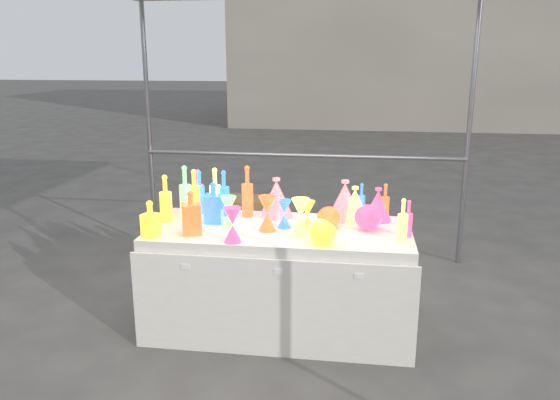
# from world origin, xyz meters

# --- Properties ---
(ground) EXTENTS (80.00, 80.00, 0.00)m
(ground) POSITION_xyz_m (0.00, 0.00, 0.00)
(ground) COLOR #62605A
(ground) RESTS_ON ground
(display_table) EXTENTS (1.84, 0.83, 0.75)m
(display_table) POSITION_xyz_m (0.00, -0.01, 0.37)
(display_table) COLOR white
(display_table) RESTS_ON ground
(background_building) EXTENTS (14.00, 6.00, 6.00)m
(background_building) POSITION_xyz_m (4.00, 14.00, 3.00)
(background_building) COLOR #ABA18F
(background_building) RESTS_ON ground
(cardboard_box_closed) EXTENTS (0.54, 0.41, 0.38)m
(cardboard_box_closed) POSITION_xyz_m (-0.70, 2.18, 0.19)
(cardboard_box_closed) COLOR olive
(cardboard_box_closed) RESTS_ON ground
(cardboard_box_flat) EXTENTS (0.91, 0.78, 0.07)m
(cardboard_box_flat) POSITION_xyz_m (0.18, 2.28, 0.03)
(cardboard_box_flat) COLOR olive
(cardboard_box_flat) RESTS_ON ground
(bottle_0) EXTENTS (0.10, 0.10, 0.34)m
(bottle_0) POSITION_xyz_m (-0.68, 0.25, 0.92)
(bottle_0) COLOR red
(bottle_0) RESTS_ON display_table
(bottle_1) EXTENTS (0.10, 0.10, 0.34)m
(bottle_1) POSITION_xyz_m (-0.46, 0.25, 0.92)
(bottle_1) COLOR #1B974F
(bottle_1) RESTS_ON display_table
(bottle_2) EXTENTS (0.09, 0.09, 0.38)m
(bottle_2) POSITION_xyz_m (-0.28, 0.25, 0.94)
(bottle_2) COLOR orange
(bottle_2) RESTS_ON display_table
(bottle_3) EXTENTS (0.10, 0.10, 0.32)m
(bottle_3) POSITION_xyz_m (-0.68, 0.35, 0.91)
(bottle_3) COLOR blue
(bottle_3) RESTS_ON display_table
(bottle_4) EXTENTS (0.10, 0.10, 0.36)m
(bottle_4) POSITION_xyz_m (-0.52, 0.24, 0.93)
(bottle_4) COLOR #157285
(bottle_4) RESTS_ON display_table
(bottle_5) EXTENTS (0.10, 0.10, 0.40)m
(bottle_5) POSITION_xyz_m (-0.71, 0.13, 0.95)
(bottle_5) COLOR #BD25A3
(bottle_5) RESTS_ON display_table
(bottle_6) EXTENTS (0.11, 0.11, 0.34)m
(bottle_6) POSITION_xyz_m (-0.83, 0.05, 0.92)
(bottle_6) COLOR red
(bottle_6) RESTS_ON display_table
(bottle_7) EXTENTS (0.10, 0.10, 0.33)m
(bottle_7) POSITION_xyz_m (-0.65, 0.28, 0.91)
(bottle_7) COLOR #1B974F
(bottle_7) RESTS_ON display_table
(decanter_0) EXTENTS (0.12, 0.12, 0.25)m
(decanter_0) POSITION_xyz_m (-0.81, -0.31, 0.87)
(decanter_0) COLOR red
(decanter_0) RESTS_ON display_table
(decanter_1) EXTENTS (0.16, 0.16, 0.30)m
(decanter_1) POSITION_xyz_m (-0.57, -0.21, 0.90)
(decanter_1) COLOR orange
(decanter_1) RESTS_ON display_table
(decanter_2) EXTENTS (0.13, 0.13, 0.29)m
(decanter_2) POSITION_xyz_m (-0.49, 0.06, 0.90)
(decanter_2) COLOR #1B974F
(decanter_2) RESTS_ON display_table
(hourglass_0) EXTENTS (0.14, 0.14, 0.24)m
(hourglass_0) POSITION_xyz_m (-0.08, -0.07, 0.87)
(hourglass_0) COLOR orange
(hourglass_0) RESTS_ON display_table
(hourglass_1) EXTENTS (0.12, 0.12, 0.23)m
(hourglass_1) POSITION_xyz_m (-0.26, -0.34, 0.86)
(hourglass_1) COLOR blue
(hourglass_1) RESTS_ON display_table
(hourglass_2) EXTENTS (0.16, 0.16, 0.25)m
(hourglass_2) POSITION_xyz_m (0.16, -0.12, 0.87)
(hourglass_2) COLOR #157285
(hourglass_2) RESTS_ON display_table
(hourglass_3) EXTENTS (0.13, 0.13, 0.23)m
(hourglass_3) POSITION_xyz_m (-0.35, -0.05, 0.86)
(hourglass_3) COLOR #BD25A3
(hourglass_3) RESTS_ON display_table
(hourglass_4) EXTENTS (0.11, 0.11, 0.21)m
(hourglass_4) POSITION_xyz_m (0.19, -0.04, 0.86)
(hourglass_4) COLOR red
(hourglass_4) RESTS_ON display_table
(hourglass_5) EXTENTS (0.11, 0.11, 0.20)m
(hourglass_5) POSITION_xyz_m (0.03, 0.01, 0.85)
(hourglass_5) COLOR #1B974F
(hourglass_5) RESTS_ON display_table
(globe_0) EXTENTS (0.20, 0.20, 0.14)m
(globe_0) POSITION_xyz_m (0.32, -0.30, 0.82)
(globe_0) COLOR red
(globe_0) RESTS_ON display_table
(globe_1) EXTENTS (0.17, 0.17, 0.12)m
(globe_1) POSITION_xyz_m (0.29, -0.21, 0.81)
(globe_1) COLOR #157285
(globe_1) RESTS_ON display_table
(globe_2) EXTENTS (0.17, 0.17, 0.13)m
(globe_2) POSITION_xyz_m (0.34, 0.05, 0.82)
(globe_2) COLOR orange
(globe_2) RESTS_ON display_table
(globe_3) EXTENTS (0.19, 0.19, 0.15)m
(globe_3) POSITION_xyz_m (0.60, 0.05, 0.83)
(globe_3) COLOR blue
(globe_3) RESTS_ON display_table
(lampshade_0) EXTENTS (0.28, 0.28, 0.29)m
(lampshade_0) POSITION_xyz_m (-0.07, 0.28, 0.90)
(lampshade_0) COLOR #FCB135
(lampshade_0) RESTS_ON display_table
(lampshade_1) EXTENTS (0.33, 0.33, 0.29)m
(lampshade_1) POSITION_xyz_m (0.44, 0.28, 0.89)
(lampshade_1) COLOR #FCB135
(lampshade_1) RESTS_ON display_table
(lampshade_2) EXTENTS (0.24, 0.24, 0.24)m
(lampshade_2) POSITION_xyz_m (0.67, 0.28, 0.87)
(lampshade_2) COLOR blue
(lampshade_2) RESTS_ON display_table
(lampshade_3) EXTENTS (0.28, 0.28, 0.25)m
(lampshade_3) POSITION_xyz_m (0.51, 0.25, 0.88)
(lampshade_3) COLOR #157285
(lampshade_3) RESTS_ON display_table
(bottle_8) EXTENTS (0.07, 0.07, 0.25)m
(bottle_8) POSITION_xyz_m (0.56, 0.36, 0.88)
(bottle_8) COLOR #1B974F
(bottle_8) RESTS_ON display_table
(bottle_9) EXTENTS (0.06, 0.06, 0.27)m
(bottle_9) POSITION_xyz_m (0.72, 0.29, 0.89)
(bottle_9) COLOR orange
(bottle_9) RESTS_ON display_table
(bottle_10) EXTENTS (0.07, 0.07, 0.25)m
(bottle_10) POSITION_xyz_m (0.86, -0.07, 0.87)
(bottle_10) COLOR blue
(bottle_10) RESTS_ON display_table
(bottle_11) EXTENTS (0.08, 0.08, 0.29)m
(bottle_11) POSITION_xyz_m (0.81, -0.18, 0.89)
(bottle_11) COLOR #157285
(bottle_11) RESTS_ON display_table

